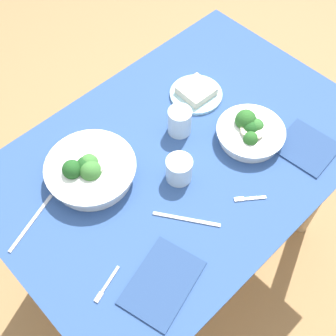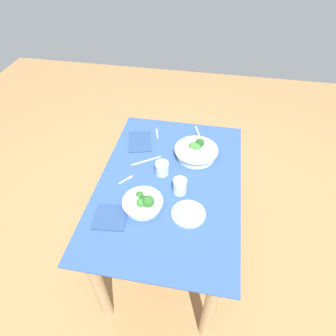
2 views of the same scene
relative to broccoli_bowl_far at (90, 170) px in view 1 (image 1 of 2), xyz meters
The scene contains 13 objects.
ground_plane 0.86m from the broccoli_bowl_far, 25.67° to the right, with size 6.00×6.00×0.00m, color #9E7547.
dining_table 0.34m from the broccoli_bowl_far, 25.67° to the right, with size 1.21×0.82×0.77m.
broccoli_bowl_far is the anchor object (origin of this frame).
broccoli_bowl_near 0.51m from the broccoli_bowl_far, 26.89° to the right, with size 0.22×0.22×0.09m.
bread_side_plate 0.47m from the broccoli_bowl_far, ahead, with size 0.18×0.18×0.04m.
water_glass_center 0.32m from the broccoli_bowl_far, ahead, with size 0.08×0.08×0.09m, color silver.
water_glass_side 0.26m from the broccoli_bowl_far, 43.49° to the right, with size 0.08×0.08×0.08m, color silver.
fork_by_far_bowl 0.35m from the broccoli_bowl_far, 122.22° to the right, with size 0.11×0.04×0.00m.
fork_by_near_bowl 0.47m from the broccoli_bowl_far, 53.27° to the right, with size 0.08×0.07×0.00m.
table_knife_left 0.32m from the broccoli_bowl_far, 70.74° to the right, with size 0.20×0.01×0.00m, color #B7B7BC.
table_knife_right 0.22m from the broccoli_bowl_far, behind, with size 0.20×0.01×0.00m, color #B7B7BC.
napkin_folded_upper 0.39m from the broccoli_bowl_far, 100.63° to the right, with size 0.22×0.15×0.01m, color navy.
napkin_folded_lower 0.68m from the broccoli_bowl_far, 34.59° to the right, with size 0.16×0.17×0.01m, color navy.
Camera 1 is at (-0.59, -0.55, 1.90)m, focal length 46.96 mm.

